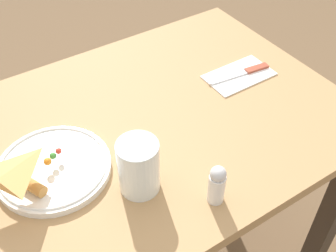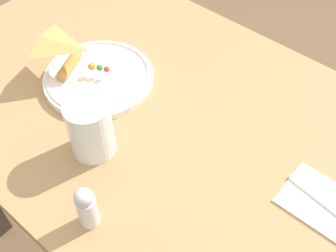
# 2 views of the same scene
# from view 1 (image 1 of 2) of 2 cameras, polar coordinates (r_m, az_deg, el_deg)

# --- Properties ---
(dining_table) EXTENTS (1.13, 0.70, 0.76)m
(dining_table) POSITION_cam_1_polar(r_m,az_deg,el_deg) (1.06, -6.44, -5.84)
(dining_table) COLOR #A87F51
(dining_table) RESTS_ON ground_plane
(plate_pizza) EXTENTS (0.24, 0.24, 0.05)m
(plate_pizza) POSITION_cam_1_polar(r_m,az_deg,el_deg) (0.91, -15.43, -5.47)
(plate_pizza) COLOR white
(plate_pizza) RESTS_ON dining_table
(milk_glass) EXTENTS (0.08, 0.08, 0.12)m
(milk_glass) POSITION_cam_1_polar(r_m,az_deg,el_deg) (0.82, -4.00, -5.61)
(milk_glass) COLOR white
(milk_glass) RESTS_ON dining_table
(napkin_folded) EXTENTS (0.18, 0.11, 0.00)m
(napkin_folded) POSITION_cam_1_polar(r_m,az_deg,el_deg) (1.15, 9.59, 6.79)
(napkin_folded) COLOR white
(napkin_folded) RESTS_ON dining_table
(butter_knife) EXTENTS (0.18, 0.04, 0.01)m
(butter_knife) POSITION_cam_1_polar(r_m,az_deg,el_deg) (1.15, 9.98, 7.09)
(butter_knife) COLOR #99422D
(butter_knife) RESTS_ON napkin_folded
(salt_shaker) EXTENTS (0.03, 0.03, 0.09)m
(salt_shaker) POSITION_cam_1_polar(r_m,az_deg,el_deg) (0.81, 6.64, -7.83)
(salt_shaker) COLOR silver
(salt_shaker) RESTS_ON dining_table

